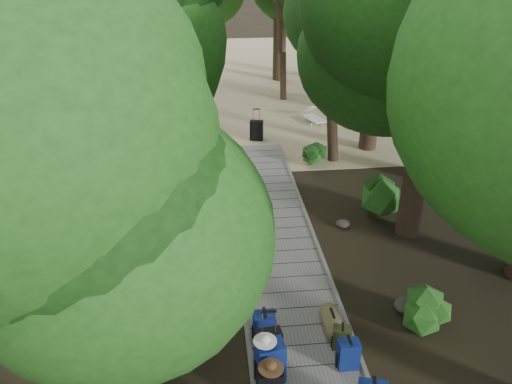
{
  "coord_description": "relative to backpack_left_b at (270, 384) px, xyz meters",
  "views": [
    {
      "loc": [
        -1.51,
        -9.07,
        6.76
      ],
      "look_at": [
        -0.39,
        1.84,
        1.0
      ],
      "focal_mm": 35.0,
      "sensor_mm": 36.0,
      "label": 1
    }
  ],
  "objects": [
    {
      "name": "ground",
      "position": [
        0.74,
        3.63,
        -0.48
      ],
      "size": [
        120.0,
        120.0,
        0.0
      ],
      "primitive_type": "plane",
      "color": "black",
      "rests_on": "ground"
    },
    {
      "name": "sand_beach",
      "position": [
        0.74,
        19.63,
        -0.47
      ],
      "size": [
        40.0,
        22.0,
        0.02
      ],
      "primitive_type": "cube",
      "color": "#C3B584",
      "rests_on": "ground"
    },
    {
      "name": "boardwalk",
      "position": [
        0.74,
        4.63,
        -0.42
      ],
      "size": [
        2.0,
        12.0,
        0.12
      ],
      "primitive_type": "cube",
      "color": "gray",
      "rests_on": "ground"
    },
    {
      "name": "backpack_left_b",
      "position": [
        0.0,
        0.0,
        0.0
      ],
      "size": [
        0.4,
        0.28,
        0.73
      ],
      "primitive_type": null,
      "rotation": [
        0.0,
        0.0,
        0.01
      ],
      "color": "black",
      "rests_on": "boardwalk"
    },
    {
      "name": "backpack_left_c",
      "position": [
        0.06,
        0.44,
        0.06
      ],
      "size": [
        0.51,
        0.4,
        0.85
      ],
      "primitive_type": null,
      "rotation": [
        0.0,
        0.0,
        0.18
      ],
      "color": "navy",
      "rests_on": "boardwalk"
    },
    {
      "name": "backpack_left_d",
      "position": [
        0.08,
        1.38,
        -0.05
      ],
      "size": [
        0.41,
        0.3,
        0.62
      ],
      "primitive_type": null,
      "rotation": [
        0.0,
        0.0,
        0.02
      ],
      "color": "navy",
      "rests_on": "boardwalk"
    },
    {
      "name": "backpack_right_c",
      "position": [
        1.42,
        0.57,
        -0.06
      ],
      "size": [
        0.36,
        0.26,
        0.61
      ],
      "primitive_type": null,
      "rotation": [
        0.0,
        0.0,
        0.02
      ],
      "color": "navy",
      "rests_on": "boardwalk"
    },
    {
      "name": "backpack_right_d",
      "position": [
        1.42,
        1.02,
        -0.12
      ],
      "size": [
        0.37,
        0.3,
        0.48
      ],
      "primitive_type": null,
      "rotation": [
        0.0,
        0.0,
        -0.26
      ],
      "color": "#2E3617",
      "rests_on": "boardwalk"
    },
    {
      "name": "duffel_right_khaki",
      "position": [
        1.36,
        1.48,
        -0.18
      ],
      "size": [
        0.37,
        0.55,
        0.36
      ],
      "primitive_type": null,
      "rotation": [
        0.0,
        0.0,
        0.01
      ],
      "color": "olive",
      "rests_on": "boardwalk"
    },
    {
      "name": "suitcase_on_boardwalk",
      "position": [
        0.08,
        0.8,
        -0.02
      ],
      "size": [
        0.47,
        0.31,
        0.69
      ],
      "primitive_type": null,
      "rotation": [
        0.0,
        0.0,
        0.15
      ],
      "color": "black",
      "rests_on": "boardwalk"
    },
    {
      "name": "lone_suitcase_on_sand",
      "position": [
        0.98,
        11.39,
        -0.1
      ],
      "size": [
        0.51,
        0.37,
        0.72
      ],
      "primitive_type": null,
      "rotation": [
        0.0,
        0.0,
        -0.26
      ],
      "color": "black",
      "rests_on": "sand_beach"
    },
    {
      "name": "hat_brown",
      "position": [
        0.01,
        -0.01,
        0.42
      ],
      "size": [
        0.4,
        0.4,
        0.12
      ],
      "primitive_type": null,
      "color": "#51351E",
      "rests_on": "backpack_left_b"
    },
    {
      "name": "hat_white",
      "position": [
        -0.03,
        0.43,
        0.55
      ],
      "size": [
        0.38,
        0.38,
        0.13
      ],
      "primitive_type": null,
      "color": "silver",
      "rests_on": "backpack_left_c"
    },
    {
      "name": "kayak",
      "position": [
        -1.91,
        13.8,
        -0.29
      ],
      "size": [
        1.65,
        3.48,
        0.34
      ],
      "primitive_type": "ellipsoid",
      "rotation": [
        0.0,
        0.0,
        -0.28
      ],
      "color": "red",
      "rests_on": "sand_beach"
    },
    {
      "name": "sun_lounger",
      "position": [
        3.45,
        13.0,
        -0.2
      ],
      "size": [
        1.09,
        1.71,
        0.53
      ],
      "primitive_type": null,
      "rotation": [
        0.0,
        0.0,
        0.38
      ],
      "color": "silver",
      "rests_on": "sand_beach"
    },
    {
      "name": "tree_right_c",
      "position": [
        4.1,
        4.78,
        3.68
      ],
      "size": [
        4.81,
        4.81,
        8.33
      ],
      "primitive_type": null,
      "color": "black",
      "rests_on": "ground"
    },
    {
      "name": "tree_right_e",
      "position": [
        4.76,
        10.26,
        3.8
      ],
      "size": [
        4.76,
        4.76,
        8.57
      ],
      "primitive_type": null,
      "color": "black",
      "rests_on": "ground"
    },
    {
      "name": "tree_left_a",
      "position": [
        -2.33,
        -1.01,
        3.09
      ],
      "size": [
        4.29,
        4.29,
        7.15
      ],
      "primitive_type": null,
      "color": "black",
      "rests_on": "ground"
    },
    {
      "name": "tree_left_b",
      "position": [
        -3.65,
        2.54,
        4.55
      ],
      "size": [
        5.59,
        5.59,
        10.06
      ],
      "primitive_type": null,
      "color": "black",
      "rests_on": "ground"
    },
    {
      "name": "tree_left_c",
      "position": [
        -2.79,
        6.49,
        3.64
      ],
      "size": [
        4.74,
        4.74,
        8.25
      ],
      "primitive_type": null,
      "color": "black",
      "rests_on": "ground"
    },
    {
      "name": "palm_right_a",
      "position": [
        3.45,
        9.63,
        3.54
      ],
      "size": [
        4.72,
        4.72,
        8.04
      ],
      "primitive_type": null,
      "color": "#173D11",
      "rests_on": "ground"
    },
    {
      "name": "palm_right_b",
      "position": [
        5.79,
        14.94,
        3.79
      ],
      "size": [
        4.43,
        4.43,
        8.55
      ],
      "primitive_type": null,
      "color": "#173D11",
      "rests_on": "ground"
    },
    {
      "name": "palm_right_c",
      "position": [
        2.89,
        16.33,
        2.58
      ],
      "size": [
        3.85,
        3.85,
        6.13
      ],
      "primitive_type": null,
      "color": "#173D11",
      "rests_on": "ground"
    },
    {
      "name": "palm_left_a",
      "position": [
        -3.47,
        9.46,
        3.44
      ],
      "size": [
        4.93,
        4.93,
        7.84
      ],
      "primitive_type": null,
      "color": "#173D11",
      "rests_on": "ground"
    },
    {
      "name": "rock_left_b",
      "position": [
        -1.47,
        1.87,
        -0.39
      ],
      "size": [
        0.34,
        0.31,
        0.19
      ],
      "primitive_type": null,
      "color": "#4C473F",
      "rests_on": "ground"
    },
    {
      "name": "rock_left_c",
      "position": [
        -0.74,
        4.02,
        -0.33
      ],
      "size": [
        0.57,
        0.51,
        0.31
      ],
      "primitive_type": null,
      "color": "#4C473F",
      "rests_on": "ground"
    },
    {
      "name": "rock_left_d",
      "position": [
        -1.8,
        6.58,
        -0.4
      ],
      "size": [
        0.29,
        0.26,
        0.16
      ],
      "primitive_type": null,
      "color": "#4C473F",
      "rests_on": "ground"
    },
    {
      "name": "rock_right_b",
      "position": [
        3.01,
        1.95,
        -0.34
      ],
      "size": [
        0.52,
        0.46,
        0.28
      ],
      "primitive_type": null,
      "color": "#4C473F",
      "rests_on": "ground"
    },
    {
      "name": "rock_right_c",
      "position": [
        2.56,
        5.21,
        -0.39
      ],
      "size": [
        0.35,
        0.32,
        0.19
      ],
      "primitive_type": null,
      "color": "#4C473F",
      "rests_on": "ground"
    },
    {
      "name": "shrub_left_a",
      "position": [
        -1.61,
        1.11,
        -0.04
      ],
      "size": [
        0.98,
        0.98,
        0.88
      ],
      "primitive_type": null,
      "color": "#1D4A16",
      "rests_on": "ground"
    },
    {
      "name": "shrub_left_b",
      "position": [
        -1.36,
        4.81,
        -0.05
      ],
      "size": [
        0.96,
        0.96,
        0.86
      ],
      "primitive_type": null,
      "color": "#1D4A16",
      "rests_on": "ground"
    },
    {
      "name": "shrub_left_c",
      "position": [
        -2.09,
        7.7,
        0.01
      ],
      "size": [
        1.1,
        1.1,
        0.99
      ],
      "primitive_type": null,
      "color": "#1D4A16",
      "rests_on": "ground"
    },
    {
      "name": "shrub_right_a",
      "position": [
        3.24,
        1.54,
        -0.08
      ],
      "size": [
        0.89,
        0.89,
        0.8
      ],
      "primitive_type": null,
      "color": "#1D4A16",
      "rests_on": "ground"
    },
    {
      "name": "shrub_right_b",
      "position": [
        3.56,
        5.64,
        0.1
      ],
      "size": [
        1.29,
        1.29,
        1.16
      ],
      "primitive_type": null,
      "color": "#1D4A16",
      "rests_on": "ground"
    },
    {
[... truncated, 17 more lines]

